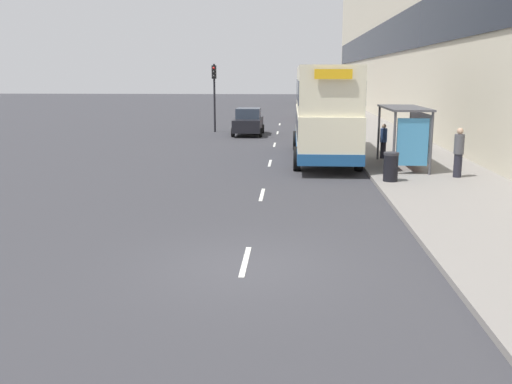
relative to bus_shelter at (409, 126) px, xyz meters
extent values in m
plane|color=#38383D|center=(-5.77, -12.51, -1.88)|extent=(220.00, 220.00, 0.00)
cube|color=gray|center=(0.73, 25.99, -1.81)|extent=(5.00, 93.00, 0.14)
cube|color=beige|center=(4.73, 25.99, 5.94)|extent=(3.00, 93.00, 15.64)
cube|color=black|center=(3.19, 25.99, 5.16)|extent=(0.12, 89.28, 2.81)
cube|color=silver|center=(-5.77, -12.14, -1.87)|extent=(0.12, 2.00, 0.01)
cube|color=silver|center=(-5.77, -5.19, -1.87)|extent=(0.12, 2.00, 0.01)
cube|color=silver|center=(-5.77, 1.76, -1.87)|extent=(0.12, 2.00, 0.01)
cube|color=silver|center=(-5.77, 8.71, -1.87)|extent=(0.12, 2.00, 0.01)
cube|color=silver|center=(-5.77, 15.66, -1.87)|extent=(0.12, 2.00, 0.01)
cube|color=silver|center=(-5.77, 22.61, -1.87)|extent=(0.12, 2.00, 0.01)
cube|color=#4C4C51|center=(-0.17, 0.35, 0.70)|extent=(1.60, 4.20, 0.08)
cylinder|color=#4C4C51|center=(-0.87, -1.65, -0.54)|extent=(0.10, 0.10, 2.40)
cylinder|color=#4C4C51|center=(-0.87, 2.35, -0.54)|extent=(0.10, 0.10, 2.40)
cylinder|color=#4C4C51|center=(0.53, -1.65, -0.54)|extent=(0.10, 0.10, 2.40)
cylinder|color=#4C4C51|center=(0.53, 2.35, -0.54)|extent=(0.10, 0.10, 2.40)
cube|color=#99A8B2|center=(0.50, 0.35, -0.42)|extent=(0.04, 3.68, 1.92)
cube|color=#3F8CBF|center=(-0.17, -1.59, -0.49)|extent=(1.19, 0.10, 1.82)
cube|color=maroon|center=(0.07, 0.35, -1.29)|extent=(0.36, 2.80, 0.08)
cube|color=beige|center=(-3.30, 3.10, -0.45)|extent=(2.55, 10.44, 1.85)
cube|color=beige|center=(-3.30, 3.10, 1.45)|extent=(2.50, 10.13, 1.95)
cube|color=#1E518C|center=(-3.30, 3.10, -1.15)|extent=(2.58, 10.49, 0.45)
cube|color=#2D3847|center=(-3.30, 3.10, -0.08)|extent=(2.58, 9.82, 0.81)
cube|color=#2D3847|center=(-3.30, 3.10, 1.35)|extent=(2.55, 9.82, 0.94)
cube|color=yellow|center=(-3.30, -2.10, 2.07)|extent=(1.40, 0.08, 0.36)
cylinder|color=black|center=(-4.57, 6.65, -1.38)|extent=(0.30, 1.00, 1.00)
cylinder|color=black|center=(-2.02, 6.65, -1.38)|extent=(0.30, 1.00, 1.00)
cylinder|color=black|center=(-4.57, -0.14, -1.38)|extent=(0.30, 1.00, 1.00)
cylinder|color=black|center=(-2.02, -0.14, -1.38)|extent=(0.30, 1.00, 1.00)
cube|color=black|center=(-2.66, 58.11, -1.18)|extent=(1.81, 4.56, 0.79)
cube|color=#2D3847|center=(-2.66, 57.88, -0.47)|extent=(1.60, 2.19, 0.64)
cylinder|color=black|center=(-3.56, 59.52, -1.58)|extent=(0.20, 0.60, 0.60)
cylinder|color=black|center=(-1.75, 59.52, -1.58)|extent=(0.20, 0.60, 0.60)
cylinder|color=black|center=(-3.56, 56.69, -1.58)|extent=(0.20, 0.60, 0.60)
cylinder|color=black|center=(-1.75, 56.69, -1.58)|extent=(0.20, 0.60, 0.60)
cube|color=maroon|center=(-2.86, 28.53, -1.18)|extent=(1.83, 3.95, 0.80)
cube|color=#2D3847|center=(-2.86, 28.33, -0.45)|extent=(1.61, 1.90, 0.65)
cylinder|color=black|center=(-3.77, 29.75, -1.58)|extent=(0.20, 0.60, 0.60)
cylinder|color=black|center=(-1.95, 29.75, -1.58)|extent=(0.20, 0.60, 0.60)
cylinder|color=black|center=(-3.77, 27.30, -1.58)|extent=(0.20, 0.60, 0.60)
cylinder|color=black|center=(-1.95, 27.30, -1.58)|extent=(0.20, 0.60, 0.60)
cube|color=black|center=(-7.68, 14.06, -1.17)|extent=(1.78, 4.26, 0.81)
cube|color=#2D3847|center=(-7.68, 14.27, -0.44)|extent=(1.56, 2.04, 0.66)
cylinder|color=black|center=(-6.79, 12.74, -1.58)|extent=(0.20, 0.60, 0.60)
cylinder|color=black|center=(-8.57, 12.74, -1.58)|extent=(0.20, 0.60, 0.60)
cylinder|color=black|center=(-6.79, 15.38, -1.58)|extent=(0.20, 0.60, 0.60)
cylinder|color=black|center=(-8.57, 15.38, -1.58)|extent=(0.20, 0.60, 0.60)
cylinder|color=#23232D|center=(-0.59, 2.67, -1.36)|extent=(0.26, 0.26, 0.75)
cylinder|color=navy|center=(-0.59, 2.67, -0.67)|extent=(0.31, 0.31, 0.63)
sphere|color=tan|center=(-0.59, 2.67, -0.25)|extent=(0.20, 0.20, 0.20)
cylinder|color=#23232D|center=(1.43, -2.16, -1.29)|extent=(0.30, 0.30, 0.88)
cylinder|color=#4C4C51|center=(1.43, -2.16, -0.48)|extent=(0.37, 0.37, 0.74)
sphere|color=tan|center=(1.43, -2.16, 0.00)|extent=(0.24, 0.24, 0.24)
cylinder|color=black|center=(-1.22, -3.16, -1.26)|extent=(0.52, 0.52, 0.95)
cylinder|color=#2D2D33|center=(-1.22, -3.16, -0.74)|extent=(0.55, 0.55, 0.10)
cylinder|color=black|center=(-10.17, 15.99, 0.46)|extent=(0.14, 0.14, 4.67)
cube|color=black|center=(-10.17, 15.94, 2.24)|extent=(0.30, 0.24, 0.90)
sphere|color=red|center=(-10.17, 15.82, 2.51)|extent=(0.16, 0.16, 0.16)
sphere|color=#2D2D2D|center=(-10.17, 15.82, 2.24)|extent=(0.16, 0.16, 0.16)
sphere|color=#2D2D2D|center=(-10.17, 15.82, 1.97)|extent=(0.16, 0.16, 0.16)
camera|label=1|loc=(-4.82, -23.74, 2.03)|focal=40.00mm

